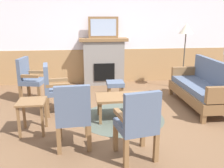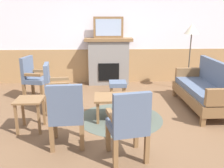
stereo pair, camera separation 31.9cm
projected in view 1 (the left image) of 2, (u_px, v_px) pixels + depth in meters
ground_plane at (114, 116)px, 4.73m from camera, size 14.00×14.00×0.00m
wall_back at (103, 36)px, 6.86m from camera, size 7.20×0.14×2.70m
fireplace at (104, 61)px, 6.80m from camera, size 1.30×0.44×1.28m
framed_picture at (103, 27)px, 6.56m from camera, size 0.80×0.04×0.56m
couch at (202, 88)px, 5.17m from camera, size 0.70×1.80×0.98m
coffee_table at (122, 99)px, 4.55m from camera, size 0.96×0.56×0.44m
round_rug at (122, 118)px, 4.66m from camera, size 1.59×1.59×0.01m
book_on_table at (129, 96)px, 4.50m from camera, size 0.20×0.19×0.03m
footstool at (115, 85)px, 5.85m from camera, size 0.40×0.40×0.36m
armchair_near_fireplace at (54, 87)px, 4.77m from camera, size 0.54×0.54×0.98m
armchair_by_window_left at (29, 77)px, 5.48m from camera, size 0.57×0.57×0.98m
armchair_front_left at (138, 122)px, 3.20m from camera, size 0.56×0.56×0.98m
armchair_front_center at (73, 113)px, 3.48m from camera, size 0.51×0.51×0.98m
side_table at (32, 107)px, 3.99m from camera, size 0.44×0.44×0.55m
floor_lamp_by_couch at (186, 33)px, 6.18m from camera, size 0.36×0.36×1.68m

